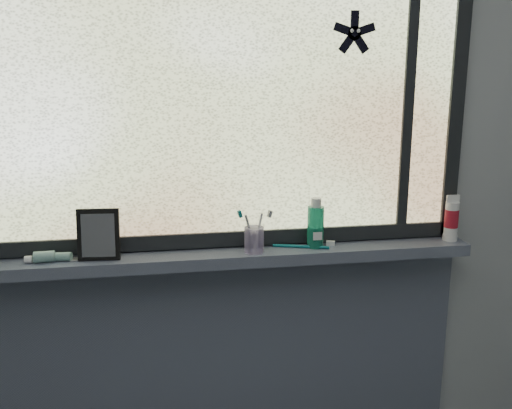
{
  "coord_description": "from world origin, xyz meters",
  "views": [
    {
      "loc": [
        -0.23,
        -0.56,
        1.61
      ],
      "look_at": [
        0.04,
        1.05,
        1.22
      ],
      "focal_mm": 40.0,
      "sensor_mm": 36.0,
      "label": 1
    }
  ],
  "objects_px": {
    "mouthwash_bottle": "(316,223)",
    "cream_tube": "(452,216)",
    "vanity_mirror": "(98,234)",
    "toothbrush_cup": "(254,240)"
  },
  "relations": [
    {
      "from": "toothbrush_cup",
      "to": "cream_tube",
      "type": "height_order",
      "value": "cream_tube"
    },
    {
      "from": "toothbrush_cup",
      "to": "cream_tube",
      "type": "bearing_deg",
      "value": 1.41
    },
    {
      "from": "vanity_mirror",
      "to": "toothbrush_cup",
      "type": "height_order",
      "value": "vanity_mirror"
    },
    {
      "from": "vanity_mirror",
      "to": "cream_tube",
      "type": "relative_size",
      "value": 1.4
    },
    {
      "from": "cream_tube",
      "to": "toothbrush_cup",
      "type": "bearing_deg",
      "value": -178.59
    },
    {
      "from": "cream_tube",
      "to": "vanity_mirror",
      "type": "bearing_deg",
      "value": -179.67
    },
    {
      "from": "vanity_mirror",
      "to": "mouthwash_bottle",
      "type": "height_order",
      "value": "vanity_mirror"
    },
    {
      "from": "vanity_mirror",
      "to": "mouthwash_bottle",
      "type": "xyz_separation_m",
      "value": [
        0.71,
        0.01,
        0.0
      ]
    },
    {
      "from": "vanity_mirror",
      "to": "cream_tube",
      "type": "height_order",
      "value": "vanity_mirror"
    },
    {
      "from": "mouthwash_bottle",
      "to": "cream_tube",
      "type": "height_order",
      "value": "mouthwash_bottle"
    }
  ]
}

